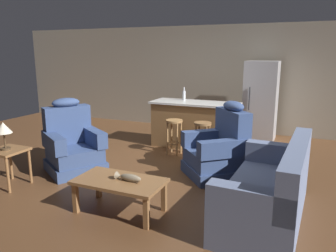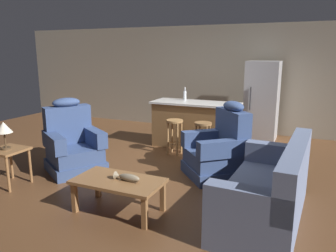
# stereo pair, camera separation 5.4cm
# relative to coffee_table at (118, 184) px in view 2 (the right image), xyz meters

# --- Properties ---
(ground_plane) EXTENTS (12.00, 12.00, 0.00)m
(ground_plane) POSITION_rel_coffee_table_xyz_m (-0.09, 1.74, -0.36)
(ground_plane) COLOR brown
(back_wall) EXTENTS (12.00, 0.05, 2.60)m
(back_wall) POSITION_rel_coffee_table_xyz_m (-0.09, 4.87, 0.94)
(back_wall) COLOR #A89E89
(back_wall) RESTS_ON ground_plane
(coffee_table) EXTENTS (1.10, 0.60, 0.42)m
(coffee_table) POSITION_rel_coffee_table_xyz_m (0.00, 0.00, 0.00)
(coffee_table) COLOR olive
(coffee_table) RESTS_ON ground_plane
(fish_figurine) EXTENTS (0.34, 0.10, 0.10)m
(fish_figurine) POSITION_rel_coffee_table_xyz_m (0.11, 0.02, 0.10)
(fish_figurine) COLOR #4C3823
(fish_figurine) RESTS_ON coffee_table
(couch) EXTENTS (0.92, 1.94, 0.94)m
(couch) POSITION_rel_coffee_table_xyz_m (1.72, 0.57, -0.02)
(couch) COLOR #707FA3
(couch) RESTS_ON ground_plane
(recliner_near_lamp) EXTENTS (1.16, 1.16, 1.20)m
(recliner_near_lamp) POSITION_rel_coffee_table_xyz_m (-1.51, 0.97, 0.06)
(recliner_near_lamp) COLOR #384C7A
(recliner_near_lamp) RESTS_ON ground_plane
(recliner_near_island) EXTENTS (1.19, 1.19, 1.20)m
(recliner_near_island) POSITION_rel_coffee_table_xyz_m (0.80, 1.70, 0.06)
(recliner_near_island) COLOR #384C7A
(recliner_near_island) RESTS_ON ground_plane
(end_table) EXTENTS (0.48, 0.48, 0.56)m
(end_table) POSITION_rel_coffee_table_xyz_m (-1.94, 0.05, 0.10)
(end_table) COLOR olive
(end_table) RESTS_ON ground_plane
(table_lamp) EXTENTS (0.24, 0.24, 0.41)m
(table_lamp) POSITION_rel_coffee_table_xyz_m (-1.94, 0.03, 0.50)
(table_lamp) COLOR #4C3823
(table_lamp) RESTS_ON end_table
(kitchen_island) EXTENTS (1.80, 0.70, 0.95)m
(kitchen_island) POSITION_rel_coffee_table_xyz_m (-0.09, 3.09, 0.11)
(kitchen_island) COLOR olive
(kitchen_island) RESTS_ON ground_plane
(bar_stool_left) EXTENTS (0.32, 0.32, 0.68)m
(bar_stool_left) POSITION_rel_coffee_table_xyz_m (-0.29, 2.46, 0.11)
(bar_stool_left) COLOR #A87A47
(bar_stool_left) RESTS_ON ground_plane
(bar_stool_right) EXTENTS (0.32, 0.32, 0.68)m
(bar_stool_right) POSITION_rel_coffee_table_xyz_m (0.28, 2.46, 0.11)
(bar_stool_right) COLOR olive
(bar_stool_right) RESTS_ON ground_plane
(refrigerator) EXTENTS (0.70, 0.69, 1.76)m
(refrigerator) POSITION_rel_coffee_table_xyz_m (1.05, 4.29, 0.52)
(refrigerator) COLOR #B7B7BC
(refrigerator) RESTS_ON ground_plane
(bottle_tall_green) EXTENTS (0.07, 0.07, 0.28)m
(bottle_tall_green) POSITION_rel_coffee_table_xyz_m (-0.40, 3.27, 0.69)
(bottle_tall_green) COLOR silver
(bottle_tall_green) RESTS_ON kitchen_island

